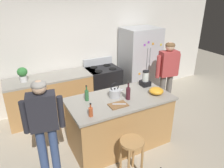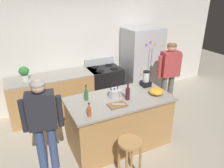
% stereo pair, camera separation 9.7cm
% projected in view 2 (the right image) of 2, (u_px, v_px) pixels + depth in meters
% --- Properties ---
extents(ground_plane, '(14.00, 14.00, 0.00)m').
position_uv_depth(ground_plane, '(119.00, 143.00, 4.08)').
color(ground_plane, '#B2A893').
extents(back_wall, '(8.00, 0.10, 2.70)m').
position_uv_depth(back_wall, '(82.00, 50.00, 5.13)').
color(back_wall, silver).
rests_on(back_wall, ground_plane).
extents(kitchen_island, '(1.82, 0.93, 0.96)m').
position_uv_depth(kitchen_island, '(119.00, 121.00, 3.88)').
color(kitchen_island, '#B7844C').
rests_on(kitchen_island, ground_plane).
extents(back_counter_run, '(2.00, 0.64, 0.96)m').
position_uv_depth(back_counter_run, '(56.00, 96.00, 4.83)').
color(back_counter_run, '#B7844C').
rests_on(back_counter_run, ground_plane).
extents(refrigerator, '(0.90, 0.73, 1.83)m').
position_uv_depth(refrigerator, '(141.00, 64.00, 5.51)').
color(refrigerator, '#B7BABF').
rests_on(refrigerator, ground_plane).
extents(stove_range, '(0.76, 0.65, 1.14)m').
position_uv_depth(stove_range, '(105.00, 86.00, 5.29)').
color(stove_range, black).
rests_on(stove_range, ground_plane).
extents(person_by_island_left, '(0.60, 0.29, 1.57)m').
position_uv_depth(person_by_island_left, '(43.00, 119.00, 3.12)').
color(person_by_island_left, '#384C7A').
rests_on(person_by_island_left, ground_plane).
extents(person_by_sink_right, '(0.60, 0.27, 1.65)m').
position_uv_depth(person_by_sink_right, '(169.00, 71.00, 4.79)').
color(person_by_sink_right, '#66605B').
rests_on(person_by_sink_right, ground_plane).
extents(bar_stool, '(0.36, 0.36, 0.65)m').
position_uv_depth(bar_stool, '(130.00, 149.00, 3.17)').
color(bar_stool, '#B7844C').
rests_on(bar_stool, ground_plane).
extents(potted_plant, '(0.20, 0.20, 0.30)m').
position_uv_depth(potted_plant, '(24.00, 73.00, 4.34)').
color(potted_plant, silver).
rests_on(potted_plant, back_counter_run).
extents(blender_appliance, '(0.17, 0.17, 0.31)m').
position_uv_depth(blender_appliance, '(146.00, 80.00, 4.11)').
color(blender_appliance, black).
rests_on(blender_appliance, kitchen_island).
extents(bottle_wine, '(0.08, 0.08, 0.32)m').
position_uv_depth(bottle_wine, '(128.00, 93.00, 3.61)').
color(bottle_wine, '#471923').
rests_on(bottle_wine, kitchen_island).
extents(bottle_cooking_sauce, '(0.06, 0.06, 0.22)m').
position_uv_depth(bottle_cooking_sauce, '(89.00, 111.00, 3.14)').
color(bottle_cooking_sauce, '#B24C26').
rests_on(bottle_cooking_sauce, kitchen_island).
extents(bottle_olive_oil, '(0.07, 0.07, 0.28)m').
position_uv_depth(bottle_olive_oil, '(86.00, 95.00, 3.59)').
color(bottle_olive_oil, '#2D6638').
rests_on(bottle_olive_oil, kitchen_island).
extents(mixing_bowl, '(0.26, 0.26, 0.12)m').
position_uv_depth(mixing_bowl, '(156.00, 91.00, 3.80)').
color(mixing_bowl, orange).
rests_on(mixing_bowl, kitchen_island).
extents(tea_kettle, '(0.28, 0.20, 0.27)m').
position_uv_depth(tea_kettle, '(114.00, 93.00, 3.71)').
color(tea_kettle, '#B7BABF').
rests_on(tea_kettle, kitchen_island).
extents(cutting_board, '(0.30, 0.20, 0.02)m').
position_uv_depth(cutting_board, '(117.00, 105.00, 3.45)').
color(cutting_board, brown).
rests_on(cutting_board, kitchen_island).
extents(chef_knife, '(0.21, 0.13, 0.01)m').
position_uv_depth(chef_knife, '(118.00, 104.00, 3.45)').
color(chef_knife, '#B7BABF').
rests_on(chef_knife, cutting_board).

